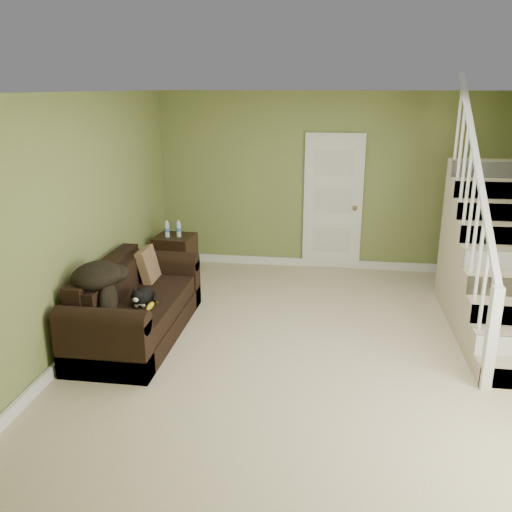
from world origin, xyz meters
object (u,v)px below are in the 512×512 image
(sofa, at_px, (134,309))
(banana, at_px, (150,306))
(side_table, at_px, (175,257))
(cat, at_px, (142,296))

(sofa, height_order, banana, sofa)
(side_table, bearing_deg, sofa, -87.20)
(cat, xyz_separation_m, banana, (0.13, -0.10, -0.06))
(cat, bearing_deg, side_table, 95.05)
(sofa, xyz_separation_m, side_table, (-0.09, 1.91, 0.01))
(banana, bearing_deg, cat, 140.29)
(sofa, height_order, side_table, side_table)
(side_table, xyz_separation_m, cat, (0.25, -2.08, 0.22))
(sofa, bearing_deg, cat, -46.11)
(side_table, distance_m, banana, 2.22)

